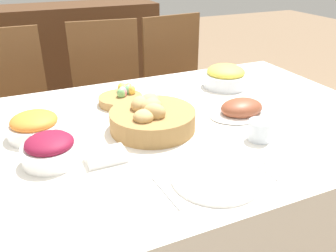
{
  "coord_description": "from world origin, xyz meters",
  "views": [
    {
      "loc": [
        -0.47,
        -1.1,
        1.32
      ],
      "look_at": [
        -0.02,
        -0.08,
        0.77
      ],
      "focal_mm": 38.0,
      "sensor_mm": 36.0,
      "label": 1
    }
  ],
  "objects": [
    {
      "name": "sideboard",
      "position": [
        0.03,
        1.85,
        0.47
      ],
      "size": [
        1.29,
        0.44,
        0.94
      ],
      "color": "#4C2D19",
      "rests_on": "ground"
    },
    {
      "name": "ham_platter",
      "position": [
        0.32,
        -0.03,
        0.75
      ],
      "size": [
        0.27,
        0.19,
        0.07
      ],
      "color": "white",
      "rests_on": "dining_table"
    },
    {
      "name": "fork",
      "position": [
        -0.16,
        -0.38,
        0.73
      ],
      "size": [
        0.02,
        0.16,
        0.0
      ],
      "rotation": [
        0.0,
        0.0,
        0.07
      ],
      "color": "silver",
      "rests_on": "dining_table"
    },
    {
      "name": "drinking_cup",
      "position": [
        0.26,
        -0.23,
        0.77
      ],
      "size": [
        0.08,
        0.08,
        0.07
      ],
      "color": "silver",
      "rests_on": "dining_table"
    },
    {
      "name": "butter_dish",
      "position": [
        -0.26,
        -0.15,
        0.75
      ],
      "size": [
        0.12,
        0.08,
        0.03
      ],
      "color": "white",
      "rests_on": "dining_table"
    },
    {
      "name": "dinner_plate",
      "position": [
        -0.0,
        -0.38,
        0.74
      ],
      "size": [
        0.26,
        0.26,
        0.01
      ],
      "color": "white",
      "rests_on": "dining_table"
    },
    {
      "name": "knife",
      "position": [
        0.15,
        -0.38,
        0.73
      ],
      "size": [
        0.02,
        0.16,
        0.0
      ],
      "rotation": [
        0.0,
        0.0,
        0.07
      ],
      "color": "silver",
      "rests_on": "dining_table"
    },
    {
      "name": "pineapple_bowl",
      "position": [
        0.44,
        0.27,
        0.78
      ],
      "size": [
        0.21,
        0.21,
        0.11
      ],
      "color": "silver",
      "rests_on": "dining_table"
    },
    {
      "name": "egg_basket",
      "position": [
        -0.07,
        0.27,
        0.76
      ],
      "size": [
        0.19,
        0.19,
        0.08
      ],
      "color": "#9E7542",
      "rests_on": "dining_table"
    },
    {
      "name": "spoon",
      "position": [
        0.18,
        -0.38,
        0.73
      ],
      "size": [
        0.02,
        0.16,
        0.0
      ],
      "rotation": [
        0.0,
        0.0,
        -0.07
      ],
      "color": "silver",
      "rests_on": "dining_table"
    },
    {
      "name": "beet_salad_bowl",
      "position": [
        -0.42,
        -0.09,
        0.77
      ],
      "size": [
        0.17,
        0.17,
        0.09
      ],
      "color": "white",
      "rests_on": "dining_table"
    },
    {
      "name": "dining_table",
      "position": [
        0.0,
        0.0,
        0.37
      ],
      "size": [
        1.77,
        1.11,
        0.73
      ],
      "color": "white",
      "rests_on": "ground"
    },
    {
      "name": "bread_basket",
      "position": [
        -0.05,
        -0.01,
        0.78
      ],
      "size": [
        0.31,
        0.31,
        0.12
      ],
      "color": "#9E7542",
      "rests_on": "dining_table"
    },
    {
      "name": "chair_far_center",
      "position": [
        0.03,
        0.9,
        0.51
      ],
      "size": [
        0.47,
        0.47,
        0.95
      ],
      "rotation": [
        0.0,
        0.0,
        -0.11
      ],
      "color": "brown",
      "rests_on": "ground"
    },
    {
      "name": "chair_far_right",
      "position": [
        0.51,
        0.9,
        0.51
      ],
      "size": [
        0.46,
        0.46,
        0.95
      ],
      "rotation": [
        0.0,
        0.0,
        0.11
      ],
      "color": "brown",
      "rests_on": "ground"
    },
    {
      "name": "carrot_bowl",
      "position": [
        -0.44,
        0.11,
        0.77
      ],
      "size": [
        0.19,
        0.19,
        0.09
      ],
      "color": "white",
      "rests_on": "dining_table"
    },
    {
      "name": "chair_far_left",
      "position": [
        -0.53,
        0.9,
        0.51
      ],
      "size": [
        0.42,
        0.42,
        0.95
      ],
      "rotation": [
        0.0,
        0.0,
        -0.0
      ],
      "color": "brown",
      "rests_on": "ground"
    }
  ]
}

